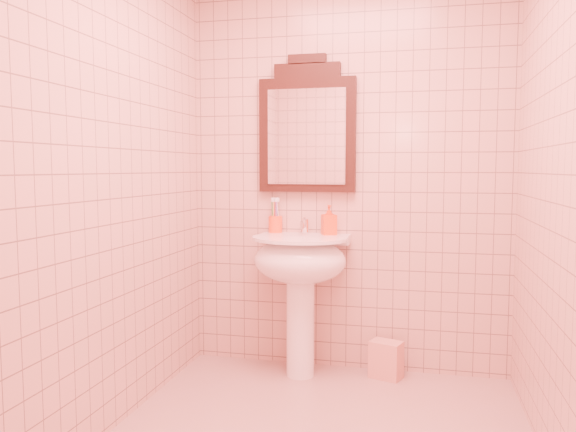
% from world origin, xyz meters
% --- Properties ---
extents(back_wall, '(2.00, 0.02, 2.50)m').
position_xyz_m(back_wall, '(0.00, 1.10, 1.25)').
color(back_wall, tan).
rests_on(back_wall, floor).
extents(pedestal_sink, '(0.58, 0.58, 0.86)m').
position_xyz_m(pedestal_sink, '(-0.25, 0.87, 0.66)').
color(pedestal_sink, white).
rests_on(pedestal_sink, floor).
extents(faucet, '(0.04, 0.16, 0.11)m').
position_xyz_m(faucet, '(-0.25, 1.01, 0.92)').
color(faucet, white).
rests_on(faucet, pedestal_sink).
extents(mirror, '(0.61, 0.06, 0.86)m').
position_xyz_m(mirror, '(-0.25, 1.07, 1.52)').
color(mirror, black).
rests_on(mirror, back_wall).
extents(toothbrush_cup, '(0.09, 0.09, 0.20)m').
position_xyz_m(toothbrush_cup, '(-0.45, 1.05, 0.92)').
color(toothbrush_cup, '#FF4315').
rests_on(toothbrush_cup, pedestal_sink).
extents(soap_dispenser, '(0.11, 0.11, 0.19)m').
position_xyz_m(soap_dispenser, '(-0.10, 1.01, 0.96)').
color(soap_dispenser, red).
rests_on(soap_dispenser, pedestal_sink).
extents(towel, '(0.22, 0.18, 0.23)m').
position_xyz_m(towel, '(0.26, 0.96, 0.11)').
color(towel, tan).
rests_on(towel, floor).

